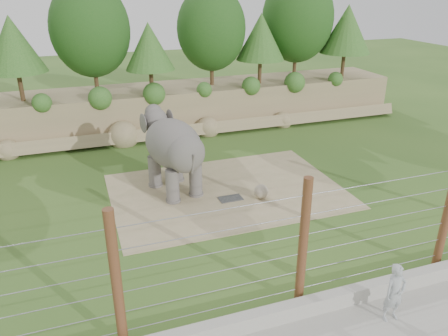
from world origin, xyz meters
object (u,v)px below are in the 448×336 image
object	(u,v)px
elephant	(174,155)
zookeeper	(395,293)
barrier_fence	(303,244)
stone_ball	(261,191)

from	to	relation	value
elephant	zookeeper	bearing A→B (deg)	-82.01
elephant	barrier_fence	distance (m)	8.50
elephant	zookeeper	size ratio (longest dim) A/B	2.40
elephant	stone_ball	xyz separation A→B (m)	(3.28, -1.97, -1.37)
elephant	stone_ball	size ratio (longest dim) A/B	6.77
barrier_fence	zookeeper	xyz separation A→B (m)	(2.08, -1.43, -1.12)
zookeeper	barrier_fence	bearing A→B (deg)	144.95
elephant	zookeeper	world-z (taller)	elephant
stone_ball	barrier_fence	world-z (taller)	barrier_fence
stone_ball	zookeeper	size ratio (longest dim) A/B	0.36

